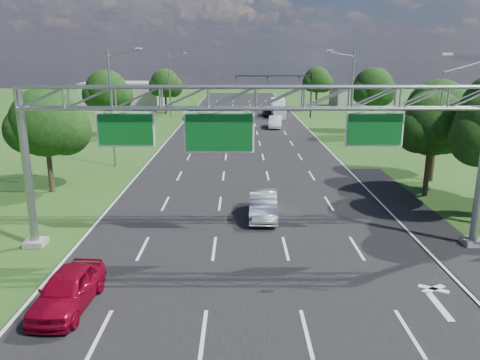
{
  "coord_description": "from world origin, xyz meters",
  "views": [
    {
      "loc": [
        -0.56,
        -10.42,
        9.32
      ],
      "look_at": [
        -0.5,
        12.27,
        3.39
      ],
      "focal_mm": 35.0,
      "sensor_mm": 36.0,
      "label": 1
    }
  ],
  "objects_px": {
    "red_coupe": "(68,289)",
    "silver_sedan": "(263,205)",
    "sign_gantry": "(257,111)",
    "box_truck": "(278,108)",
    "traffic_signal": "(289,85)"
  },
  "relations": [
    {
      "from": "red_coupe",
      "to": "silver_sedan",
      "type": "bearing_deg",
      "value": 56.02
    },
    {
      "from": "sign_gantry",
      "to": "silver_sedan",
      "type": "height_order",
      "value": "sign_gantry"
    },
    {
      "from": "sign_gantry",
      "to": "box_truck",
      "type": "height_order",
      "value": "sign_gantry"
    },
    {
      "from": "traffic_signal",
      "to": "silver_sedan",
      "type": "bearing_deg",
      "value": -97.69
    },
    {
      "from": "sign_gantry",
      "to": "traffic_signal",
      "type": "height_order",
      "value": "sign_gantry"
    },
    {
      "from": "traffic_signal",
      "to": "red_coupe",
      "type": "bearing_deg",
      "value": -103.83
    },
    {
      "from": "silver_sedan",
      "to": "box_truck",
      "type": "relative_size",
      "value": 0.61
    },
    {
      "from": "traffic_signal",
      "to": "box_truck",
      "type": "xyz_separation_m",
      "value": [
        -1.55,
        1.67,
        -3.8
      ]
    },
    {
      "from": "sign_gantry",
      "to": "box_truck",
      "type": "bearing_deg",
      "value": 84.15
    },
    {
      "from": "box_truck",
      "to": "sign_gantry",
      "type": "bearing_deg",
      "value": -93.39
    },
    {
      "from": "traffic_signal",
      "to": "silver_sedan",
      "type": "xyz_separation_m",
      "value": [
        -6.58,
        -48.68,
        -4.4
      ]
    },
    {
      "from": "silver_sedan",
      "to": "traffic_signal",
      "type": "bearing_deg",
      "value": 84.45
    },
    {
      "from": "traffic_signal",
      "to": "silver_sedan",
      "type": "distance_m",
      "value": 49.32
    },
    {
      "from": "sign_gantry",
      "to": "traffic_signal",
      "type": "relative_size",
      "value": 1.92
    },
    {
      "from": "sign_gantry",
      "to": "silver_sedan",
      "type": "distance_m",
      "value": 7.51
    }
  ]
}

